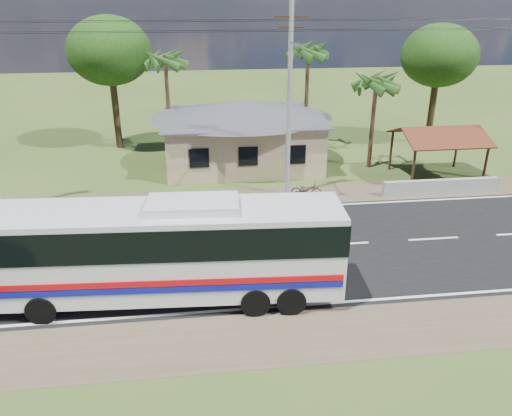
{
  "coord_description": "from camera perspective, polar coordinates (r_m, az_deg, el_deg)",
  "views": [
    {
      "loc": [
        -2.15,
        -20.28,
        10.85
      ],
      "look_at": [
        0.49,
        1.0,
        1.66
      ],
      "focal_mm": 35.0,
      "sensor_mm": 36.0,
      "label": 1
    }
  ],
  "objects": [
    {
      "name": "palm_far",
      "position": [
        36.57,
        -10.35,
        16.29
      ],
      "size": [
        2.8,
        2.8,
        7.7
      ],
      "color": "#47301E",
      "rests_on": "ground"
    },
    {
      "name": "road",
      "position": [
        23.1,
        -0.91,
        -4.79
      ],
      "size": [
        120.0,
        16.0,
        0.03
      ],
      "color": "black",
      "rests_on": "ground"
    },
    {
      "name": "palm_mid",
      "position": [
        36.88,
        6.0,
        17.34
      ],
      "size": [
        2.8,
        2.8,
        8.2
      ],
      "color": "#47301E",
      "rests_on": "ground"
    },
    {
      "name": "waiting_shed",
      "position": [
        33.52,
        20.23,
        7.76
      ],
      "size": [
        5.2,
        4.48,
        3.35
      ],
      "color": "#3B2615",
      "rests_on": "ground"
    },
    {
      "name": "concrete_barrier",
      "position": [
        31.27,
        20.32,
        2.29
      ],
      "size": [
        7.0,
        0.3,
        0.9
      ],
      "primitive_type": "cube",
      "color": "#9E9E99",
      "rests_on": "ground"
    },
    {
      "name": "tree_behind_shed",
      "position": [
        40.78,
        20.21,
        15.99
      ],
      "size": [
        5.6,
        5.6,
        9.02
      ],
      "color": "#47301E",
      "rests_on": "ground"
    },
    {
      "name": "coach_bus",
      "position": [
        18.78,
        -10.32,
        -4.16
      ],
      "size": [
        13.3,
        3.58,
        4.09
      ],
      "rotation": [
        0.0,
        0.0,
        -0.06
      ],
      "color": "silver",
      "rests_on": "ground"
    },
    {
      "name": "palm_near",
      "position": [
        33.77,
        13.59,
        13.83
      ],
      "size": [
        2.8,
        2.8,
        6.7
      ],
      "color": "#47301E",
      "rests_on": "ground"
    },
    {
      "name": "utility_poles",
      "position": [
        27.67,
        3.15,
        12.59
      ],
      "size": [
        32.8,
        2.22,
        11.0
      ],
      "color": "#9E9E99",
      "rests_on": "ground"
    },
    {
      "name": "house",
      "position": [
        34.42,
        -1.65,
        9.4
      ],
      "size": [
        12.4,
        10.0,
        5.0
      ],
      "color": "tan",
      "rests_on": "ground"
    },
    {
      "name": "tree_behind_house",
      "position": [
        38.91,
        -16.41,
        16.81
      ],
      "size": [
        6.0,
        6.0,
        9.61
      ],
      "color": "#47301E",
      "rests_on": "ground"
    },
    {
      "name": "ground",
      "position": [
        23.1,
        -0.91,
        -4.81
      ],
      "size": [
        120.0,
        120.0,
        0.0
      ],
      "primitive_type": "plane",
      "color": "#354A1A",
      "rests_on": "ground"
    },
    {
      "name": "motorcycle",
      "position": [
        28.99,
        5.78,
        2.09
      ],
      "size": [
        1.85,
        0.92,
        0.93
      ],
      "primitive_type": "imported",
      "rotation": [
        0.0,
        0.0,
        1.39
      ],
      "color": "black",
      "rests_on": "ground"
    }
  ]
}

